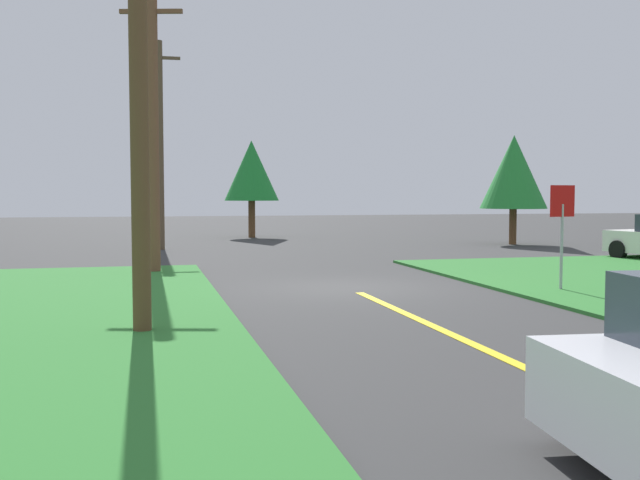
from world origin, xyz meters
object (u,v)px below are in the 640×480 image
pine_tree_center (252,171)px  utility_pole_mid (153,130)px  stop_sign (562,217)px  utility_pole_near (138,48)px  utility_pole_far (159,144)px  oak_tree_left (514,172)px

pine_tree_center → utility_pole_mid: bearing=-107.4°
stop_sign → utility_pole_near: (-9.60, -3.07, 2.88)m
utility_pole_far → stop_sign: bearing=-60.8°
stop_sign → pine_tree_center: 23.82m
pine_tree_center → oak_tree_left: bearing=-37.0°
utility_pole_far → pine_tree_center: bearing=56.9°
oak_tree_left → utility_pole_far: bearing=177.8°
utility_pole_near → stop_sign: bearing=17.7°
utility_pole_mid → oak_tree_left: size_ratio=1.63×
utility_pole_far → pine_tree_center: (4.95, 7.58, -0.85)m
utility_pole_far → oak_tree_left: utility_pole_far is taller
utility_pole_near → utility_pole_far: (0.75, 18.93, -0.27)m
stop_sign → utility_pole_near: utility_pole_near is taller
utility_pole_near → utility_pole_mid: size_ratio=1.11×
stop_sign → utility_pole_mid: utility_pole_mid is taller
stop_sign → pine_tree_center: size_ratio=0.49×
stop_sign → oak_tree_left: 16.83m
utility_pole_near → oak_tree_left: utility_pole_near is taller
utility_pole_near → oak_tree_left: 24.74m
utility_pole_mid → utility_pole_far: bearing=87.6°
pine_tree_center → utility_pole_far: bearing=-123.1°
utility_pole_mid → pine_tree_center: (5.35, 17.04, -0.63)m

